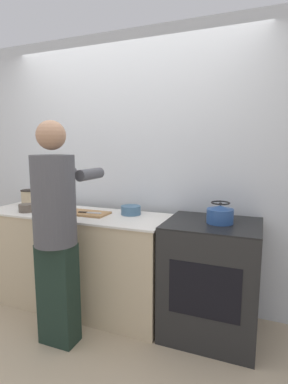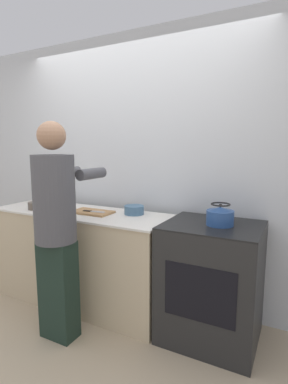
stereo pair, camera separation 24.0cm
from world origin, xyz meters
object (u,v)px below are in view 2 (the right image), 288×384
Objects in this scene: person at (57,224)px; cutting_board at (92,212)px; knife at (93,211)px; bowl_prep at (36,206)px; canister_jar at (40,195)px; kettle at (220,216)px; oven at (211,282)px.

cutting_board is (-0.05, 0.51, -0.01)m from person.
person is 7.81× the size of knife.
bowl_prep is 0.35m from canister_jar.
kettle reaches higher than knife.
cutting_board is (-1.13, -0.04, 0.45)m from oven.
knife is at bearing -11.28° from canister_jar.
oven is at bearing 177.98° from kettle.
cutting_board is at bearing 95.68° from person.
cutting_board is at bearing -178.35° from kettle.
canister_jar is (-0.81, 0.15, 0.07)m from cutting_board.
oven is 1.79m from bowl_prep.
canister_jar is at bearing 161.51° from knife.
bowl_prep is at bearing -174.83° from oven.
cutting_board is 2.53× the size of bowl_prep.
kettle reaches higher than canister_jar.
bowl_prep reaches higher than oven.
person is (-1.08, -0.55, 0.47)m from oven.
kettle is at bearing 25.76° from person.
knife is 0.63m from bowl_prep.
canister_jar is at bearing 129.41° from bowl_prep.
person is 10.59× the size of canister_jar.
oven is 4.55× the size of kettle.
cutting_board is 0.04m from knife.
canister_jar is at bearing 176.68° from kettle.
knife is 1.44× the size of bowl_prep.
kettle is (1.18, 0.03, 0.08)m from cutting_board.
person is at bearing -31.35° from bowl_prep.
cutting_board is 0.83m from canister_jar.
canister_jar is (-0.86, 0.66, 0.06)m from person.
person is 1.09m from canister_jar.
oven is 0.55× the size of person.
cutting_board is at bearing 11.45° from bowl_prep.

